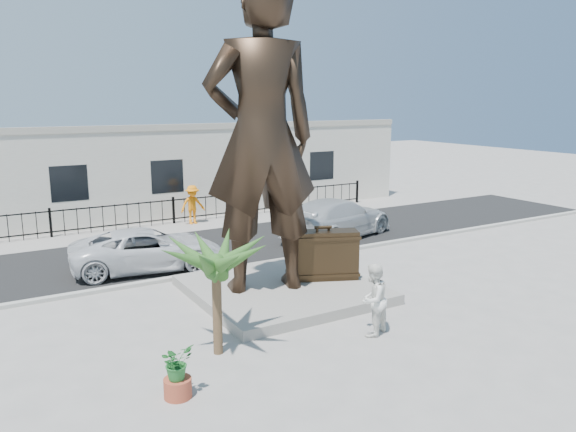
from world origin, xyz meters
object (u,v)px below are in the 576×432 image
object	(u,v)px
suitcase	(323,255)
tourist	(373,300)
car_white	(148,249)
statue	(261,137)

from	to	relation	value
suitcase	tourist	world-z (taller)	tourist
tourist	car_white	distance (m)	8.95
statue	suitcase	size ratio (longest dim) A/B	4.11
statue	tourist	size ratio (longest dim) A/B	4.82
suitcase	car_white	xyz separation A→B (m)	(-4.18, 4.68, -0.34)
suitcase	tourist	size ratio (longest dim) A/B	1.17
statue	car_white	size ratio (longest dim) A/B	1.73
statue	car_white	distance (m)	6.41
suitcase	car_white	bearing A→B (deg)	154.78
statue	suitcase	world-z (taller)	statue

